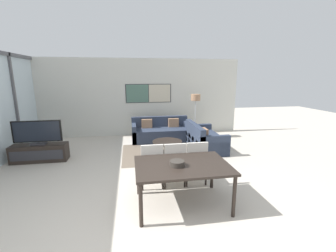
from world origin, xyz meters
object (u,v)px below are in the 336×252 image
floor_lamp (196,101)px  sofa_main (161,132)px  dining_chair_centre (174,161)px  fruit_bowl (177,163)px  television (37,133)px  sofa_side (203,140)px  dining_chair_left (152,162)px  dining_chair_right (195,159)px  dining_table (182,168)px  tv_console (40,153)px  coffee_table (167,144)px

floor_lamp → sofa_main: bearing=-175.3°
dining_chair_centre → fruit_bowl: (-0.10, -0.77, 0.27)m
television → dining_chair_centre: bearing=-30.6°
sofa_side → dining_chair_left: (-1.78, -2.16, 0.25)m
sofa_main → dining_chair_right: size_ratio=2.17×
sofa_main → dining_table: 4.09m
television → dining_chair_right: (3.63, -1.88, -0.24)m
tv_console → dining_chair_left: size_ratio=1.48×
dining_chair_centre → floor_lamp: floor_lamp is taller
dining_table → dining_chair_left: size_ratio=1.71×
tv_console → dining_chair_left: bearing=-34.4°
fruit_bowl → dining_chair_left: bearing=113.9°
television → dining_chair_left: size_ratio=1.29×
sofa_side → coffee_table: 1.16m
coffee_table → floor_lamp: bearing=49.8°
coffee_table → sofa_main: bearing=90.0°
dining_table → fruit_bowl: bearing=-150.3°
sofa_main → dining_chair_centre: dining_chair_centre is taller
tv_console → sofa_main: 3.69m
dining_chair_left → fruit_bowl: 0.89m
sofa_side → dining_chair_centre: dining_chair_centre is taller
dining_table → dining_chair_right: dining_chair_right is taller
sofa_side → coffee_table: (-1.14, -0.19, -0.00)m
floor_lamp → dining_chair_right: bearing=-106.2°
dining_table → sofa_main: bearing=87.3°
dining_chair_centre → dining_chair_right: size_ratio=1.00×
dining_chair_left → dining_chair_right: (0.89, 0.01, 0.00)m
sofa_main → sofa_side: 1.65m
sofa_main → fruit_bowl: (-0.29, -4.13, 0.52)m
sofa_main → floor_lamp: 1.64m
tv_console → dining_chair_right: bearing=-27.3°
coffee_table → fruit_bowl: bearing=-96.1°
sofa_side → fruit_bowl: size_ratio=6.57×
sofa_side → dining_chair_centre: bearing=148.3°
coffee_table → dining_chair_left: bearing=-107.9°
dining_chair_left → floor_lamp: 4.02m
dining_table → dining_chair_left: (-0.44, 0.72, -0.15)m
dining_table → dining_chair_centre: 0.73m
sofa_side → floor_lamp: 1.67m
dining_chair_centre → dining_chair_right: same height
sofa_main → dining_chair_centre: bearing=-93.3°
television → dining_table: (3.19, -2.60, -0.09)m
sofa_main → dining_table: sofa_main is taller
tv_console → dining_chair_centre: bearing=-30.6°
sofa_main → fruit_bowl: size_ratio=8.03×
dining_table → dining_chair_centre: dining_chair_centre is taller
dining_table → dining_chair_right: bearing=58.6°
dining_chair_right → sofa_main: bearing=94.3°
sofa_main → dining_chair_centre: 3.37m
tv_console → dining_chair_right: size_ratio=1.48×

